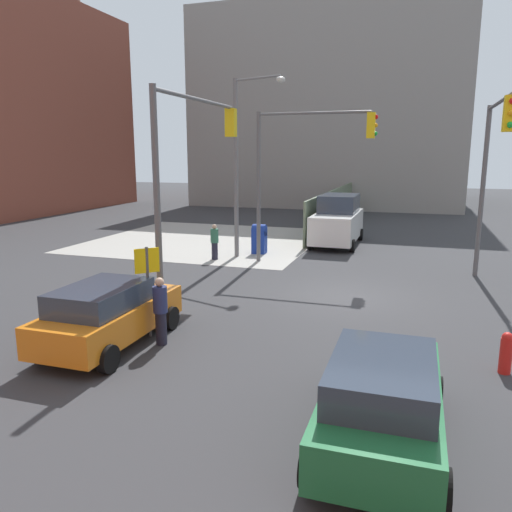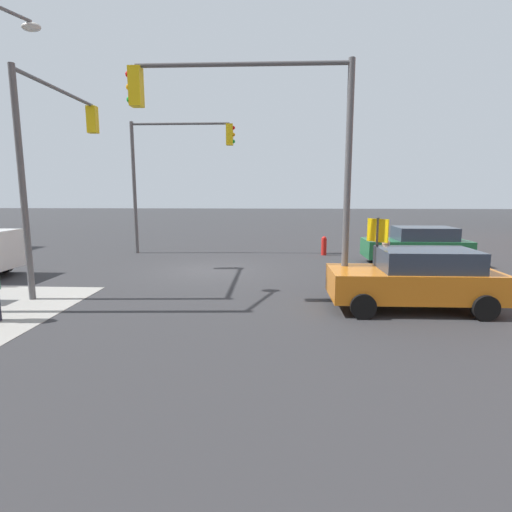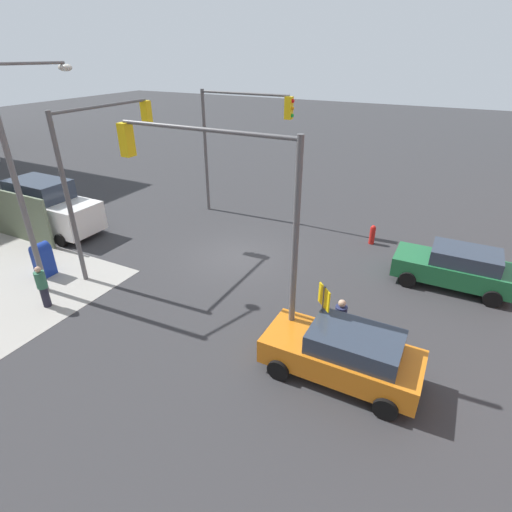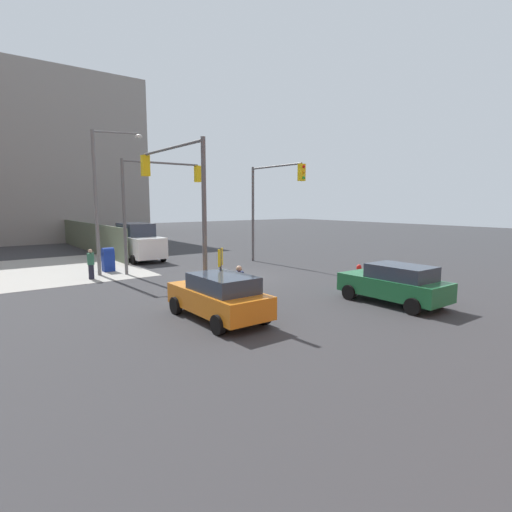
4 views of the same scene
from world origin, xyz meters
name	(u,v)px [view 4 (image 4 of 4)]	position (x,y,z in m)	size (l,w,h in m)	color
ground_plane	(236,277)	(0.00, 0.00, 0.00)	(120.00, 120.00, 0.00)	#333335
sidewalk_corner	(26,272)	(9.00, 9.00, 0.01)	(12.00, 12.00, 0.01)	#9E9B93
construction_fence	(87,237)	(18.01, 3.20, 1.20)	(20.02, 0.12, 2.40)	#607056
building_loft_east	(14,162)	(36.00, 6.20, 8.72)	(20.00, 24.00, 17.44)	gray
traffic_signal_nw_corner	(177,188)	(-2.19, 4.50, 4.66)	(6.01, 0.36, 6.50)	#59595B
traffic_signal_se_corner	(271,194)	(2.53, -4.50, 4.61)	(5.19, 0.36, 6.50)	#59595B
traffic_signal_ne_corner	(156,193)	(4.50, 2.58, 4.61)	(0.36, 5.07, 6.50)	#59595B
street_lamp_corner	(103,191)	(5.08, 5.45, 4.70)	(1.14, 2.56, 8.00)	slate
warning_sign_two_way	(221,268)	(-5.40, 4.36, 1.64)	(0.48, 0.48, 2.40)	#4C4C4C
mailbox_blue	(108,259)	(6.20, 5.00, 0.76)	(0.56, 0.64, 1.43)	navy
fire_hydrant	(359,273)	(-5.00, -4.20, 0.49)	(0.26, 0.26, 0.94)	red
coupe_green	(395,283)	(-8.69, -1.80, 0.84)	(4.32, 2.02, 1.62)	#1E6638
sedan_orange	(219,296)	(-6.29, 4.99, 0.84)	(4.32, 2.02, 1.62)	orange
van_white_delivery	(138,242)	(9.85, 1.80, 1.28)	(5.40, 2.32, 2.62)	white
pedestrian_crossing	(239,288)	(-5.80, 3.80, 0.90)	(0.36, 0.36, 1.74)	navy
pedestrian_waiting	(91,264)	(4.20, 6.50, 0.84)	(0.36, 0.36, 1.62)	#2D664C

